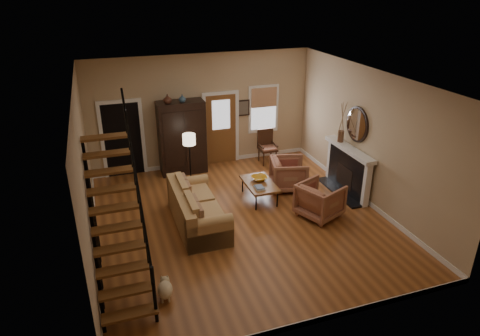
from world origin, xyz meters
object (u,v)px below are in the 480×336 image
object	(u,v)px
coffee_table	(259,191)
armchair_right	(289,174)
armoire	(182,138)
side_chair	(268,147)
sofa	(198,208)
armchair_left	(320,200)
floor_lamp	(190,160)

from	to	relation	value
coffee_table	armchair_right	size ratio (longest dim) A/B	1.28
armoire	side_chair	xyz separation A→B (m)	(2.55, -0.20, -0.54)
sofa	armchair_left	size ratio (longest dim) A/B	2.49
floor_lamp	armoire	bearing A→B (deg)	89.91
armchair_left	floor_lamp	distance (m)	3.61
armoire	floor_lamp	xyz separation A→B (m)	(-0.00, -0.98, -0.31)
coffee_table	side_chair	xyz separation A→B (m)	(1.08, 2.10, 0.28)
armchair_right	floor_lamp	world-z (taller)	floor_lamp
side_chair	armchair_right	bearing A→B (deg)	-94.07
armoire	armchair_left	bearing A→B (deg)	-54.74
floor_lamp	armchair_right	bearing A→B (deg)	-22.76
armchair_right	floor_lamp	distance (m)	2.65
coffee_table	floor_lamp	world-z (taller)	floor_lamp
coffee_table	armchair_left	size ratio (longest dim) A/B	1.30
floor_lamp	side_chair	size ratio (longest dim) A/B	1.45
armoire	armchair_left	world-z (taller)	armoire
sofa	coffee_table	world-z (taller)	sofa
sofa	side_chair	bearing A→B (deg)	44.76
armoire	floor_lamp	world-z (taller)	armoire
coffee_table	side_chair	bearing A→B (deg)	62.90
side_chair	sofa	bearing A→B (deg)	-135.37
armchair_right	floor_lamp	xyz separation A→B (m)	(-2.42, 1.02, 0.32)
armoire	armchair_right	size ratio (longest dim) A/B	2.26
sofa	coffee_table	bearing A→B (deg)	21.89
armchair_left	side_chair	bearing A→B (deg)	-23.98
sofa	armchair_right	size ratio (longest dim) A/B	2.47
coffee_table	side_chair	world-z (taller)	side_chair
armchair_left	floor_lamp	size ratio (longest dim) A/B	0.62
side_chair	floor_lamp	bearing A→B (deg)	-163.02
sofa	floor_lamp	world-z (taller)	floor_lamp
armchair_left	coffee_table	bearing A→B (deg)	16.42
sofa	side_chair	xyz separation A→B (m)	(2.85, 2.81, 0.08)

